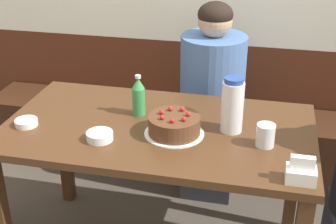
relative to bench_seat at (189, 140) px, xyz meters
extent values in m
cube|color=#4C2314|center=(0.00, 0.22, 0.19)|extent=(4.80, 0.04, 0.82)
cube|color=#381E11|center=(0.00, 0.00, 0.00)|extent=(2.69, 0.38, 0.44)
cube|color=#4C2D19|center=(0.00, -0.83, 0.51)|extent=(1.40, 0.78, 0.03)
cube|color=#4C2D19|center=(-0.65, -1.17, 0.14)|extent=(0.06, 0.06, 0.71)
cube|color=#4C2D19|center=(-0.65, -0.49, 0.14)|extent=(0.06, 0.06, 0.71)
cube|color=#4C2D19|center=(0.65, -0.49, 0.14)|extent=(0.06, 0.06, 0.71)
cylinder|color=white|center=(0.09, -0.89, 0.53)|extent=(0.26, 0.26, 0.01)
cylinder|color=#56331E|center=(0.09, -0.89, 0.57)|extent=(0.23, 0.23, 0.08)
sphere|color=red|center=(0.09, -0.95, 0.62)|extent=(0.02, 0.02, 0.02)
sphere|color=red|center=(0.14, -0.92, 0.62)|extent=(0.02, 0.02, 0.02)
sphere|color=red|center=(0.15, -0.87, 0.62)|extent=(0.02, 0.02, 0.02)
sphere|color=red|center=(0.11, -0.83, 0.62)|extent=(0.02, 0.02, 0.02)
sphere|color=red|center=(0.06, -0.84, 0.62)|extent=(0.02, 0.02, 0.02)
sphere|color=red|center=(0.03, -0.88, 0.62)|extent=(0.02, 0.02, 0.02)
sphere|color=red|center=(0.04, -0.93, 0.62)|extent=(0.02, 0.02, 0.02)
cylinder|color=white|center=(0.33, -0.80, 0.64)|extent=(0.10, 0.10, 0.23)
cylinder|color=#28479E|center=(0.33, -0.80, 0.77)|extent=(0.08, 0.08, 0.02)
cylinder|color=#388E4C|center=(-0.12, -0.73, 0.60)|extent=(0.06, 0.06, 0.13)
cone|color=#388E4C|center=(-0.12, -0.73, 0.69)|extent=(0.06, 0.06, 0.05)
cylinder|color=silver|center=(-0.12, -0.73, 0.72)|extent=(0.03, 0.03, 0.01)
cube|color=white|center=(0.62, -1.14, 0.56)|extent=(0.11, 0.08, 0.05)
cube|color=white|center=(0.62, -1.14, 0.61)|extent=(0.09, 0.03, 0.05)
cylinder|color=white|center=(-0.58, -0.96, 0.54)|extent=(0.10, 0.10, 0.03)
cylinder|color=white|center=(-0.21, -1.01, 0.55)|extent=(0.12, 0.12, 0.04)
cylinder|color=silver|center=(0.48, -0.90, 0.58)|extent=(0.08, 0.08, 0.10)
cube|color=#33333D|center=(0.16, -0.18, 0.01)|extent=(0.30, 0.34, 0.45)
cylinder|color=#4C70AD|center=(0.16, -0.18, 0.50)|extent=(0.37, 0.37, 0.54)
sphere|color=tan|center=(0.16, -0.18, 0.85)|extent=(0.19, 0.19, 0.19)
ellipsoid|color=black|center=(0.16, -0.18, 0.89)|extent=(0.19, 0.19, 0.14)
camera|label=1|loc=(0.46, -2.65, 1.51)|focal=50.00mm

